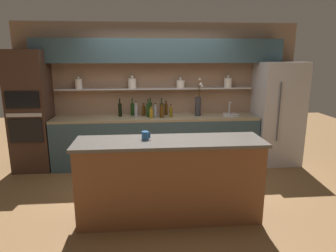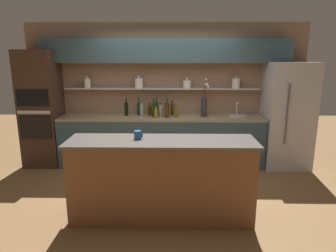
{
  "view_description": "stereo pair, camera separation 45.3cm",
  "coord_description": "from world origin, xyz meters",
  "px_view_note": "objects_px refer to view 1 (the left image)",
  "views": [
    {
      "loc": [
        -0.32,
        -4.12,
        2.01
      ],
      "look_at": [
        0.06,
        0.28,
        0.97
      ],
      "focal_mm": 32.0,
      "sensor_mm": 36.0,
      "label": 1
    },
    {
      "loc": [
        0.14,
        -4.14,
        2.01
      ],
      "look_at": [
        0.06,
        0.28,
        0.97
      ],
      "focal_mm": 32.0,
      "sensor_mm": 36.0,
      "label": 2
    }
  ],
  "objects_px": {
    "bottle_spirit_2": "(166,109)",
    "bottle_wine_5": "(150,109)",
    "bottle_wine_3": "(148,110)",
    "coffee_mug": "(145,136)",
    "refrigerator": "(277,113)",
    "flower_vase": "(198,104)",
    "oven_tower": "(31,111)",
    "bottle_spirit_6": "(155,111)",
    "bottle_oil_11": "(171,112)",
    "bottle_spirit_4": "(144,111)",
    "sink_fixture": "(231,114)",
    "bottle_wine_0": "(120,110)",
    "bottle_wine_9": "(162,110)",
    "bottle_wine_8": "(132,109)",
    "bottle_spirit_10": "(136,110)",
    "bottle_oil_1": "(151,113)",
    "bottle_spirit_7": "(162,111)"
  },
  "relations": [
    {
      "from": "bottle_spirit_4",
      "to": "coffee_mug",
      "type": "distance_m",
      "value": 1.99
    },
    {
      "from": "sink_fixture",
      "to": "bottle_spirit_10",
      "type": "relative_size",
      "value": 1.13
    },
    {
      "from": "refrigerator",
      "to": "bottle_spirit_2",
      "type": "relative_size",
      "value": 7.17
    },
    {
      "from": "refrigerator",
      "to": "flower_vase",
      "type": "bearing_deg",
      "value": 177.89
    },
    {
      "from": "oven_tower",
      "to": "bottle_spirit_2",
      "type": "height_order",
      "value": "oven_tower"
    },
    {
      "from": "bottle_spirit_10",
      "to": "bottle_wine_9",
      "type": "bearing_deg",
      "value": 0.7
    },
    {
      "from": "bottle_spirit_2",
      "to": "bottle_wine_5",
      "type": "height_order",
      "value": "bottle_wine_5"
    },
    {
      "from": "oven_tower",
      "to": "bottle_spirit_6",
      "type": "bearing_deg",
      "value": -0.84
    },
    {
      "from": "sink_fixture",
      "to": "bottle_wine_5",
      "type": "xyz_separation_m",
      "value": [
        -1.5,
        0.13,
        0.1
      ]
    },
    {
      "from": "refrigerator",
      "to": "bottle_wine_3",
      "type": "xyz_separation_m",
      "value": [
        -2.42,
        0.03,
        0.1
      ]
    },
    {
      "from": "sink_fixture",
      "to": "bottle_oil_11",
      "type": "height_order",
      "value": "sink_fixture"
    },
    {
      "from": "bottle_spirit_4",
      "to": "bottle_oil_11",
      "type": "bearing_deg",
      "value": -20.44
    },
    {
      "from": "refrigerator",
      "to": "bottle_wine_5",
      "type": "bearing_deg",
      "value": 175.65
    },
    {
      "from": "bottle_spirit_6",
      "to": "bottle_oil_11",
      "type": "relative_size",
      "value": 1.07
    },
    {
      "from": "bottle_wine_0",
      "to": "oven_tower",
      "type": "bearing_deg",
      "value": -176.81
    },
    {
      "from": "oven_tower",
      "to": "bottle_wine_9",
      "type": "distance_m",
      "value": 2.31
    },
    {
      "from": "bottle_spirit_2",
      "to": "bottle_wine_5",
      "type": "bearing_deg",
      "value": -176.48
    },
    {
      "from": "bottle_wine_0",
      "to": "bottle_wine_9",
      "type": "distance_m",
      "value": 0.76
    },
    {
      "from": "bottle_spirit_10",
      "to": "bottle_oil_11",
      "type": "height_order",
      "value": "bottle_spirit_10"
    },
    {
      "from": "refrigerator",
      "to": "bottle_spirit_4",
      "type": "distance_m",
      "value": 2.5
    },
    {
      "from": "sink_fixture",
      "to": "bottle_wine_0",
      "type": "relative_size",
      "value": 0.98
    },
    {
      "from": "bottle_wine_3",
      "to": "bottle_oil_11",
      "type": "xyz_separation_m",
      "value": [
        0.41,
        -0.06,
        -0.03
      ]
    },
    {
      "from": "flower_vase",
      "to": "bottle_oil_1",
      "type": "height_order",
      "value": "flower_vase"
    },
    {
      "from": "bottle_wine_3",
      "to": "bottle_spirit_6",
      "type": "height_order",
      "value": "bottle_wine_3"
    },
    {
      "from": "bottle_wine_3",
      "to": "bottle_spirit_7",
      "type": "distance_m",
      "value": 0.26
    },
    {
      "from": "flower_vase",
      "to": "bottle_spirit_2",
      "type": "distance_m",
      "value": 0.61
    },
    {
      "from": "flower_vase",
      "to": "coffee_mug",
      "type": "distance_m",
      "value": 2.14
    },
    {
      "from": "bottle_wine_8",
      "to": "bottle_wine_9",
      "type": "distance_m",
      "value": 0.55
    },
    {
      "from": "bottle_wine_8",
      "to": "bottle_spirit_10",
      "type": "distance_m",
      "value": 0.17
    },
    {
      "from": "bottle_wine_3",
      "to": "bottle_spirit_10",
      "type": "relative_size",
      "value": 1.15
    },
    {
      "from": "oven_tower",
      "to": "sink_fixture",
      "type": "bearing_deg",
      "value": 0.19
    },
    {
      "from": "refrigerator",
      "to": "bottle_oil_1",
      "type": "distance_m",
      "value": 2.37
    },
    {
      "from": "coffee_mug",
      "to": "oven_tower",
      "type": "bearing_deg",
      "value": 136.66
    },
    {
      "from": "bottle_wine_3",
      "to": "coffee_mug",
      "type": "distance_m",
      "value": 1.87
    },
    {
      "from": "refrigerator",
      "to": "bottle_spirit_4",
      "type": "relative_size",
      "value": 8.21
    },
    {
      "from": "bottle_wine_5",
      "to": "coffee_mug",
      "type": "bearing_deg",
      "value": -93.32
    },
    {
      "from": "bottle_spirit_6",
      "to": "bottle_oil_11",
      "type": "bearing_deg",
      "value": -7.35
    },
    {
      "from": "sink_fixture",
      "to": "bottle_wine_3",
      "type": "bearing_deg",
      "value": -179.31
    },
    {
      "from": "oven_tower",
      "to": "coffee_mug",
      "type": "relative_size",
      "value": 19.91
    },
    {
      "from": "bottle_spirit_4",
      "to": "bottle_spirit_2",
      "type": "bearing_deg",
      "value": 6.5
    },
    {
      "from": "oven_tower",
      "to": "bottle_wine_3",
      "type": "distance_m",
      "value": 2.06
    },
    {
      "from": "bottle_spirit_2",
      "to": "bottle_spirit_7",
      "type": "xyz_separation_m",
      "value": [
        -0.1,
        -0.27,
        0.0
      ]
    },
    {
      "from": "refrigerator",
      "to": "bottle_spirit_2",
      "type": "xyz_separation_m",
      "value": [
        -2.08,
        0.2,
        0.08
      ]
    },
    {
      "from": "bottle_spirit_7",
      "to": "bottle_oil_11",
      "type": "bearing_deg",
      "value": 11.97
    },
    {
      "from": "bottle_oil_11",
      "to": "coffee_mug",
      "type": "xyz_separation_m",
      "value": [
        -0.48,
        -1.81,
        0.05
      ]
    },
    {
      "from": "bottle_oil_1",
      "to": "bottle_oil_11",
      "type": "height_order",
      "value": "bottle_oil_11"
    },
    {
      "from": "bottle_wine_3",
      "to": "flower_vase",
      "type": "bearing_deg",
      "value": 1.58
    },
    {
      "from": "sink_fixture",
      "to": "bottle_wine_9",
      "type": "height_order",
      "value": "bottle_wine_9"
    },
    {
      "from": "bottle_wine_9",
      "to": "bottle_oil_11",
      "type": "distance_m",
      "value": 0.18
    },
    {
      "from": "bottle_wine_0",
      "to": "coffee_mug",
      "type": "bearing_deg",
      "value": -77.38
    }
  ]
}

